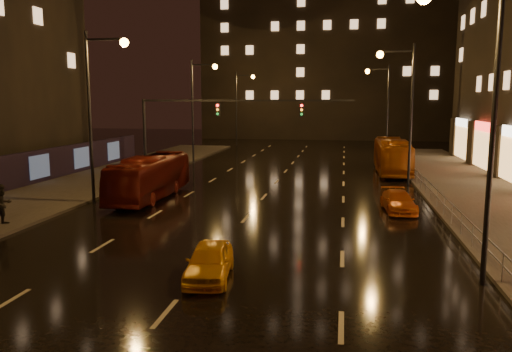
{
  "coord_description": "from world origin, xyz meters",
  "views": [
    {
      "loc": [
        4.94,
        -14.93,
        6.04
      ],
      "look_at": [
        0.84,
        8.31,
        2.5
      ],
      "focal_mm": 35.0,
      "sensor_mm": 36.0,
      "label": 1
    }
  ],
  "objects_px": {
    "bus_red": "(150,177)",
    "taxi_near": "(209,261)",
    "bus_curb": "(392,156)",
    "taxi_far": "(398,201)",
    "pedestrian_b": "(3,204)"
  },
  "relations": [
    {
      "from": "bus_red",
      "to": "taxi_far",
      "type": "distance_m",
      "value": 15.08
    },
    {
      "from": "bus_red",
      "to": "bus_curb",
      "type": "relative_size",
      "value": 0.92
    },
    {
      "from": "bus_curb",
      "to": "pedestrian_b",
      "type": "bearing_deg",
      "value": -131.9
    },
    {
      "from": "bus_red",
      "to": "bus_curb",
      "type": "bearing_deg",
      "value": 40.12
    },
    {
      "from": "bus_curb",
      "to": "taxi_far",
      "type": "distance_m",
      "value": 15.43
    },
    {
      "from": "bus_red",
      "to": "taxi_near",
      "type": "bearing_deg",
      "value": -61.93
    },
    {
      "from": "bus_curb",
      "to": "taxi_near",
      "type": "bearing_deg",
      "value": -107.07
    },
    {
      "from": "bus_red",
      "to": "taxi_far",
      "type": "xyz_separation_m",
      "value": [
        15.0,
        -1.35,
        -0.77
      ]
    },
    {
      "from": "bus_red",
      "to": "pedestrian_b",
      "type": "distance_m",
      "value": 9.33
    },
    {
      "from": "taxi_far",
      "to": "pedestrian_b",
      "type": "xyz_separation_m",
      "value": [
        -19.16,
        -7.0,
        0.57
      ]
    },
    {
      "from": "bus_curb",
      "to": "pedestrian_b",
      "type": "height_order",
      "value": "bus_curb"
    },
    {
      "from": "bus_curb",
      "to": "pedestrian_b",
      "type": "xyz_separation_m",
      "value": [
        -20.16,
        -22.37,
        -0.31
      ]
    },
    {
      "from": "taxi_near",
      "to": "taxi_far",
      "type": "bearing_deg",
      "value": 51.29
    },
    {
      "from": "bus_curb",
      "to": "taxi_far",
      "type": "height_order",
      "value": "bus_curb"
    },
    {
      "from": "bus_curb",
      "to": "taxi_far",
      "type": "relative_size",
      "value": 2.68
    }
  ]
}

